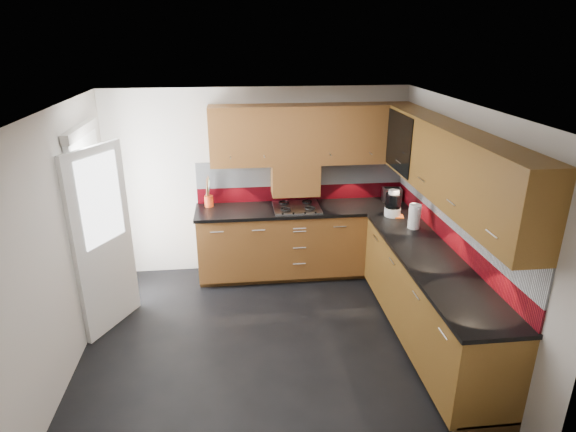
{
  "coord_description": "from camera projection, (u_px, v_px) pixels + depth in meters",
  "views": [
    {
      "loc": [
        -0.29,
        -4.17,
        3.02
      ],
      "look_at": [
        0.25,
        0.65,
        1.16
      ],
      "focal_mm": 30.0,
      "sensor_mm": 36.0,
      "label": 1
    }
  ],
  "objects": [
    {
      "name": "room",
      "position": [
        269.0,
        208.0,
        4.44
      ],
      "size": [
        4.0,
        3.8,
        2.64
      ],
      "color": "black"
    },
    {
      "name": "base_cabinets",
      "position": [
        357.0,
        269.0,
        5.6
      ],
      "size": [
        2.7,
        3.2,
        0.95
      ],
      "color": "brown",
      "rests_on": "room"
    },
    {
      "name": "countertop",
      "position": [
        359.0,
        231.0,
        5.41
      ],
      "size": [
        2.72,
        3.22,
        0.04
      ],
      "color": "black",
      "rests_on": "base_cabinets"
    },
    {
      "name": "backsplash",
      "position": [
        374.0,
        200.0,
        5.54
      ],
      "size": [
        2.7,
        3.2,
        0.54
      ],
      "color": "maroon",
      "rests_on": "countertop"
    },
    {
      "name": "upper_cabinets",
      "position": [
        377.0,
        149.0,
        5.17
      ],
      "size": [
        2.5,
        3.2,
        0.72
      ],
      "color": "brown",
      "rests_on": "room"
    },
    {
      "name": "extractor_hood",
      "position": [
        295.0,
        179.0,
        6.08
      ],
      "size": [
        0.6,
        0.33,
        0.4
      ],
      "primitive_type": "cube",
      "color": "brown",
      "rests_on": "room"
    },
    {
      "name": "glass_cabinet",
      "position": [
        411.0,
        140.0,
        5.48
      ],
      "size": [
        0.32,
        0.8,
        0.66
      ],
      "color": "black",
      "rests_on": "room"
    },
    {
      "name": "back_door",
      "position": [
        98.0,
        231.0,
        5.12
      ],
      "size": [
        0.42,
        1.19,
        2.04
      ],
      "color": "white",
      "rests_on": "room"
    },
    {
      "name": "gas_hob",
      "position": [
        297.0,
        207.0,
        6.05
      ],
      "size": [
        0.59,
        0.51,
        0.05
      ],
      "color": "silver",
      "rests_on": "countertop"
    },
    {
      "name": "utensil_pot",
      "position": [
        209.0,
        199.0,
        6.09
      ],
      "size": [
        0.11,
        0.11,
        0.4
      ],
      "color": "#E54115",
      "rests_on": "countertop"
    },
    {
      "name": "toaster",
      "position": [
        392.0,
        194.0,
        6.29
      ],
      "size": [
        0.26,
        0.18,
        0.18
      ],
      "color": "silver",
      "rests_on": "countertop"
    },
    {
      "name": "food_processor",
      "position": [
        393.0,
        204.0,
        5.75
      ],
      "size": [
        0.2,
        0.2,
        0.33
      ],
      "color": "white",
      "rests_on": "countertop"
    },
    {
      "name": "paper_towel",
      "position": [
        414.0,
        216.0,
        5.4
      ],
      "size": [
        0.15,
        0.15,
        0.28
      ],
      "primitive_type": "cylinder",
      "rotation": [
        0.0,
        0.0,
        0.16
      ],
      "color": "white",
      "rests_on": "countertop"
    },
    {
      "name": "orange_cloth",
      "position": [
        397.0,
        216.0,
        5.77
      ],
      "size": [
        0.16,
        0.15,
        0.02
      ],
      "primitive_type": "cube",
      "rotation": [
        0.0,
        0.0,
        -0.19
      ],
      "color": "orange",
      "rests_on": "countertop"
    }
  ]
}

